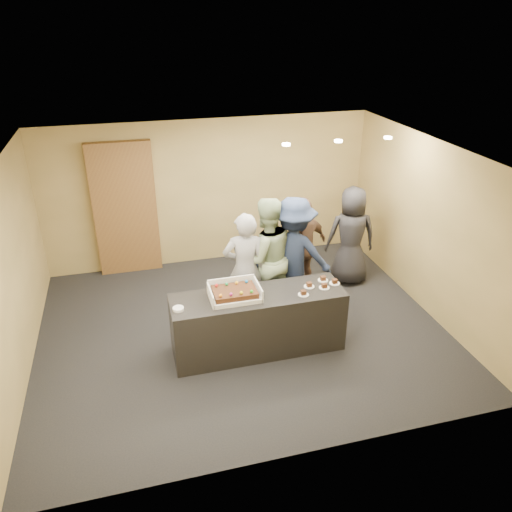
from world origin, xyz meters
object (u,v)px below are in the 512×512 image
(serving_counter, at_px, (258,322))
(storage_cabinet, at_px, (125,209))
(cake_box, at_px, (234,294))
(sheet_cake, at_px, (235,292))
(plate_stack, at_px, (178,309))
(person_navy_man, at_px, (293,255))
(person_dark_suit, at_px, (351,236))
(person_brown_extra, at_px, (303,247))
(person_server_grey, at_px, (245,269))
(person_sage_man, at_px, (266,258))

(serving_counter, distance_m, storage_cabinet, 3.46)
(cake_box, bearing_deg, sheet_cake, -90.91)
(plate_stack, relative_size, person_navy_man, 0.08)
(sheet_cake, height_order, person_dark_suit, person_dark_suit)
(person_brown_extra, bearing_deg, person_navy_man, 26.97)
(storage_cabinet, distance_m, person_dark_suit, 4.00)
(person_dark_suit, bearing_deg, person_server_grey, 31.49)
(person_navy_man, bearing_deg, person_dark_suit, -130.74)
(serving_counter, height_order, person_sage_man, person_sage_man)
(serving_counter, bearing_deg, person_brown_extra, 49.84)
(plate_stack, bearing_deg, person_navy_man, 28.61)
(person_sage_man, distance_m, person_navy_man, 0.45)
(sheet_cake, relative_size, person_dark_suit, 0.33)
(serving_counter, relative_size, person_server_grey, 1.33)
(plate_stack, xyz_separation_m, person_brown_extra, (2.24, 1.46, -0.06))
(sheet_cake, distance_m, person_dark_suit, 2.85)
(person_server_grey, bearing_deg, cake_box, 75.29)
(person_server_grey, bearing_deg, person_dark_suit, -150.02)
(sheet_cake, xyz_separation_m, plate_stack, (-0.77, -0.10, -0.08))
(person_server_grey, height_order, person_navy_man, person_navy_man)
(cake_box, bearing_deg, plate_stack, -170.72)
(sheet_cake, distance_m, person_sage_man, 1.17)
(storage_cabinet, height_order, person_dark_suit, storage_cabinet)
(person_sage_man, relative_size, person_navy_man, 1.03)
(sheet_cake, distance_m, person_server_grey, 0.83)
(cake_box, xyz_separation_m, person_navy_man, (1.15, 0.92, -0.00))
(person_navy_man, bearing_deg, person_server_grey, 37.80)
(person_server_grey, bearing_deg, person_sage_man, -144.60)
(cake_box, distance_m, person_sage_man, 1.15)
(person_server_grey, xyz_separation_m, person_sage_man, (0.37, 0.18, 0.07))
(person_navy_man, distance_m, person_dark_suit, 1.38)
(sheet_cake, xyz_separation_m, person_brown_extra, (1.47, 1.36, -0.14))
(storage_cabinet, relative_size, person_server_grey, 1.34)
(cake_box, relative_size, person_dark_suit, 0.38)
(person_server_grey, bearing_deg, serving_counter, 99.19)
(sheet_cake, xyz_separation_m, person_dark_suit, (2.41, 1.53, -0.12))
(cake_box, bearing_deg, storage_cabinet, 114.13)
(cake_box, distance_m, person_navy_man, 1.48)
(storage_cabinet, distance_m, person_sage_man, 2.86)
(serving_counter, bearing_deg, cake_box, 175.57)
(plate_stack, height_order, person_dark_suit, person_dark_suit)
(sheet_cake, bearing_deg, serving_counter, 0.00)
(person_brown_extra, bearing_deg, cake_box, 16.82)
(sheet_cake, bearing_deg, person_dark_suit, 32.38)
(person_server_grey, bearing_deg, storage_cabinet, -43.61)
(serving_counter, bearing_deg, storage_cabinet, 118.95)
(serving_counter, distance_m, sheet_cake, 0.64)
(person_server_grey, distance_m, person_navy_man, 0.85)
(person_server_grey, distance_m, person_brown_extra, 1.29)
(plate_stack, bearing_deg, person_server_grey, 37.84)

